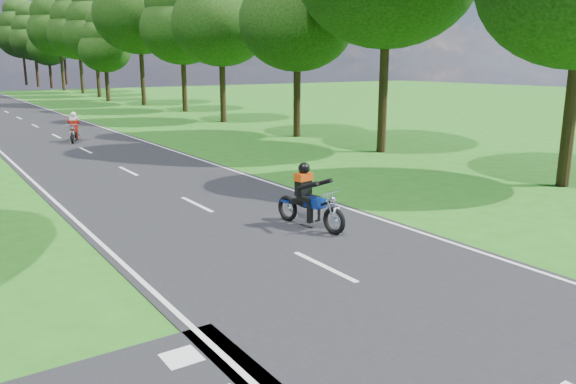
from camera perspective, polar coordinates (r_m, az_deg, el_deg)
ground at (r=9.95m, az=10.87°, el=-10.93°), size 160.00×160.00×0.00m
rider_near_blue at (r=13.69m, az=2.26°, el=-0.38°), size 0.95×2.00×1.60m
rider_far_red at (r=30.51m, az=-20.92°, el=6.20°), size 1.21×1.90×1.50m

